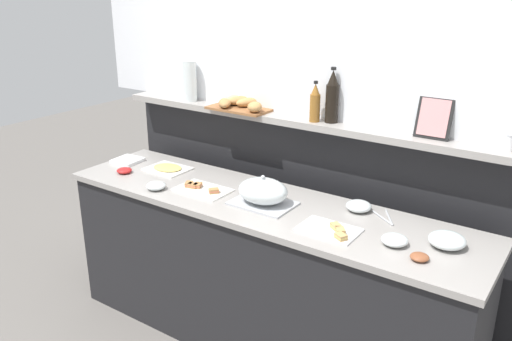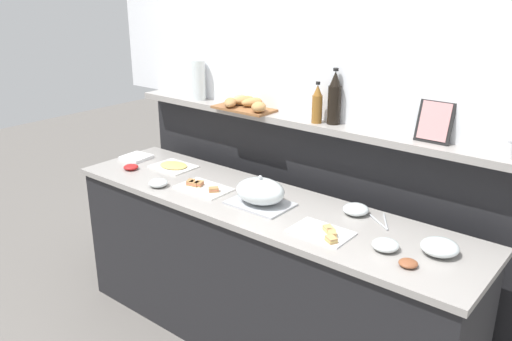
{
  "view_description": "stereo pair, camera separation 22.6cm",
  "coord_description": "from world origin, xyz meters",
  "px_view_note": "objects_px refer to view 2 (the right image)",
  "views": [
    {
      "loc": [
        1.51,
        -2.25,
        2.09
      ],
      "look_at": [
        -0.11,
        0.1,
        1.05
      ],
      "focal_mm": 37.36,
      "sensor_mm": 36.0,
      "label": 1
    },
    {
      "loc": [
        1.69,
        -2.12,
        2.09
      ],
      "look_at": [
        -0.11,
        0.1,
        1.05
      ],
      "focal_mm": 37.36,
      "sensor_mm": 36.0,
      "label": 2
    }
  ],
  "objects_px": {
    "glass_bowl_large": "(356,210)",
    "condiment_bowl_cream": "(131,167)",
    "framed_picture": "(435,121)",
    "wine_bottle_dark": "(334,99)",
    "glass_bowl_small": "(385,245)",
    "sandwich_platter_front": "(203,187)",
    "vinegar_bottle_amber": "(317,105)",
    "bread_basket": "(246,104)",
    "glass_bowl_medium": "(158,183)",
    "serving_cloche": "(260,192)",
    "condiment_bowl_teal": "(408,263)",
    "cold_cuts_platter": "(174,166)",
    "salt_shaker": "(510,150)",
    "sandwich_platter_side": "(323,233)",
    "glass_bowl_extra": "(440,248)",
    "water_carafe": "(199,80)",
    "serving_tongs": "(382,222)",
    "napkin_stack": "(136,157)"
  },
  "relations": [
    {
      "from": "serving_cloche",
      "to": "glass_bowl_large",
      "type": "distance_m",
      "value": 0.52
    },
    {
      "from": "condiment_bowl_teal",
      "to": "sandwich_platter_side",
      "type": "bearing_deg",
      "value": 176.48
    },
    {
      "from": "cold_cuts_platter",
      "to": "salt_shaker",
      "type": "distance_m",
      "value": 2.0
    },
    {
      "from": "sandwich_platter_front",
      "to": "glass_bowl_medium",
      "type": "xyz_separation_m",
      "value": [
        -0.23,
        -0.14,
        0.01
      ]
    },
    {
      "from": "glass_bowl_small",
      "to": "serving_tongs",
      "type": "distance_m",
      "value": 0.29
    },
    {
      "from": "condiment_bowl_cream",
      "to": "salt_shaker",
      "type": "height_order",
      "value": "salt_shaker"
    },
    {
      "from": "serving_tongs",
      "to": "wine_bottle_dark",
      "type": "distance_m",
      "value": 0.75
    },
    {
      "from": "sandwich_platter_front",
      "to": "vinegar_bottle_amber",
      "type": "height_order",
      "value": "vinegar_bottle_amber"
    },
    {
      "from": "sandwich_platter_side",
      "to": "glass_bowl_medium",
      "type": "xyz_separation_m",
      "value": [
        -1.1,
        -0.08,
        0.01
      ]
    },
    {
      "from": "glass_bowl_medium",
      "to": "glass_bowl_small",
      "type": "xyz_separation_m",
      "value": [
        1.4,
        0.13,
        0.0
      ]
    },
    {
      "from": "glass_bowl_large",
      "to": "glass_bowl_medium",
      "type": "distance_m",
      "value": 1.17
    },
    {
      "from": "condiment_bowl_cream",
      "to": "cold_cuts_platter",
      "type": "bearing_deg",
      "value": 47.14
    },
    {
      "from": "serving_cloche",
      "to": "salt_shaker",
      "type": "height_order",
      "value": "salt_shaker"
    },
    {
      "from": "bread_basket",
      "to": "framed_picture",
      "type": "xyz_separation_m",
      "value": [
        1.2,
        0.04,
        0.08
      ]
    },
    {
      "from": "sandwich_platter_front",
      "to": "sandwich_platter_side",
      "type": "xyz_separation_m",
      "value": [
        0.87,
        -0.05,
        -0.0
      ]
    },
    {
      "from": "glass_bowl_extra",
      "to": "condiment_bowl_teal",
      "type": "xyz_separation_m",
      "value": [
        -0.06,
        -0.19,
        -0.02
      ]
    },
    {
      "from": "sandwich_platter_front",
      "to": "serving_cloche",
      "type": "xyz_separation_m",
      "value": [
        0.41,
        0.03,
        0.06
      ]
    },
    {
      "from": "sandwich_platter_side",
      "to": "wine_bottle_dark",
      "type": "xyz_separation_m",
      "value": [
        -0.31,
        0.56,
        0.52
      ]
    },
    {
      "from": "sandwich_platter_side",
      "to": "glass_bowl_extra",
      "type": "distance_m",
      "value": 0.53
    },
    {
      "from": "glass_bowl_large",
      "to": "framed_picture",
      "type": "relative_size",
      "value": 0.63
    },
    {
      "from": "cold_cuts_platter",
      "to": "glass_bowl_large",
      "type": "height_order",
      "value": "glass_bowl_large"
    },
    {
      "from": "serving_cloche",
      "to": "condiment_bowl_teal",
      "type": "height_order",
      "value": "serving_cloche"
    },
    {
      "from": "serving_tongs",
      "to": "sandwich_platter_front",
      "type": "bearing_deg",
      "value": -166.83
    },
    {
      "from": "glass_bowl_extra",
      "to": "condiment_bowl_teal",
      "type": "height_order",
      "value": "glass_bowl_extra"
    },
    {
      "from": "glass_bowl_small",
      "to": "salt_shaker",
      "type": "height_order",
      "value": "salt_shaker"
    },
    {
      "from": "condiment_bowl_cream",
      "to": "vinegar_bottle_amber",
      "type": "height_order",
      "value": "vinegar_bottle_amber"
    },
    {
      "from": "cold_cuts_platter",
      "to": "condiment_bowl_cream",
      "type": "xyz_separation_m",
      "value": [
        -0.19,
        -0.2,
        0.01
      ]
    },
    {
      "from": "sandwich_platter_front",
      "to": "wine_bottle_dark",
      "type": "bearing_deg",
      "value": 41.85
    },
    {
      "from": "condiment_bowl_cream",
      "to": "glass_bowl_small",
      "type": "bearing_deg",
      "value": 1.33
    },
    {
      "from": "glass_bowl_large",
      "to": "glass_bowl_medium",
      "type": "height_order",
      "value": "glass_bowl_large"
    },
    {
      "from": "napkin_stack",
      "to": "vinegar_bottle_amber",
      "type": "relative_size",
      "value": 0.72
    },
    {
      "from": "serving_tongs",
      "to": "napkin_stack",
      "type": "distance_m",
      "value": 1.78
    },
    {
      "from": "glass_bowl_medium",
      "to": "glass_bowl_large",
      "type": "bearing_deg",
      "value": 19.47
    },
    {
      "from": "sandwich_platter_side",
      "to": "water_carafe",
      "type": "xyz_separation_m",
      "value": [
        -1.35,
        0.53,
        0.51
      ]
    },
    {
      "from": "condiment_bowl_cream",
      "to": "vinegar_bottle_amber",
      "type": "xyz_separation_m",
      "value": [
        1.07,
        0.51,
        0.47
      ]
    },
    {
      "from": "framed_picture",
      "to": "wine_bottle_dark",
      "type": "bearing_deg",
      "value": -178.95
    },
    {
      "from": "framed_picture",
      "to": "glass_bowl_medium",
      "type": "bearing_deg",
      "value": -154.61
    },
    {
      "from": "glass_bowl_large",
      "to": "condiment_bowl_teal",
      "type": "relative_size",
      "value": 1.64
    },
    {
      "from": "glass_bowl_medium",
      "to": "condiment_bowl_teal",
      "type": "relative_size",
      "value": 1.38
    },
    {
      "from": "glass_bowl_large",
      "to": "condiment_bowl_cream",
      "type": "distance_m",
      "value": 1.5
    },
    {
      "from": "cold_cuts_platter",
      "to": "wine_bottle_dark",
      "type": "distance_m",
      "value": 1.16
    },
    {
      "from": "condiment_bowl_cream",
      "to": "bread_basket",
      "type": "distance_m",
      "value": 0.85
    },
    {
      "from": "serving_tongs",
      "to": "wine_bottle_dark",
      "type": "xyz_separation_m",
      "value": [
        -0.47,
        0.26,
        0.52
      ]
    },
    {
      "from": "sandwich_platter_side",
      "to": "wine_bottle_dark",
      "type": "relative_size",
      "value": 0.92
    },
    {
      "from": "glass_bowl_large",
      "to": "cold_cuts_platter",
      "type": "bearing_deg",
      "value": -175.4
    },
    {
      "from": "condiment_bowl_teal",
      "to": "vinegar_bottle_amber",
      "type": "height_order",
      "value": "vinegar_bottle_amber"
    },
    {
      "from": "serving_cloche",
      "to": "glass_bowl_large",
      "type": "bearing_deg",
      "value": 25.18
    },
    {
      "from": "wine_bottle_dark",
      "to": "bread_basket",
      "type": "relative_size",
      "value": 0.76
    },
    {
      "from": "serving_cloche",
      "to": "water_carafe",
      "type": "height_order",
      "value": "water_carafe"
    },
    {
      "from": "bread_basket",
      "to": "glass_bowl_medium",
      "type": "bearing_deg",
      "value": -106.01
    }
  ]
}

